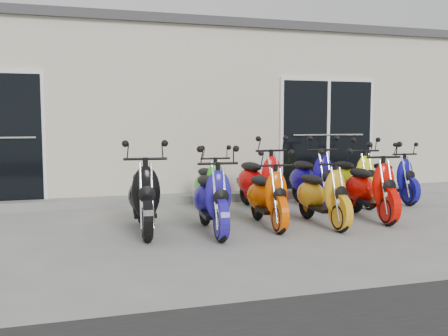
% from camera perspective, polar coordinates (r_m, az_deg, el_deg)
% --- Properties ---
extents(ground, '(80.00, 80.00, 0.00)m').
position_cam_1_polar(ground, '(7.24, 1.36, -6.36)').
color(ground, gray).
rests_on(ground, ground).
extents(building, '(14.00, 6.00, 3.20)m').
position_cam_1_polar(building, '(12.14, -6.21, 5.98)').
color(building, beige).
rests_on(building, ground).
extents(roof_cap, '(14.20, 6.20, 0.16)m').
position_cam_1_polar(roof_cap, '(12.27, -6.30, 13.85)').
color(roof_cap, '#3F3F42').
rests_on(roof_cap, building).
extents(front_step, '(14.00, 0.40, 0.15)m').
position_cam_1_polar(front_step, '(9.13, -2.53, -3.41)').
color(front_step, gray).
rests_on(front_step, ground).
extents(door_left, '(1.07, 0.08, 2.22)m').
position_cam_1_polar(door_left, '(8.97, -23.11, 3.61)').
color(door_left, black).
rests_on(door_left, front_step).
extents(door_right, '(2.02, 0.08, 2.22)m').
position_cam_1_polar(door_right, '(10.11, 11.71, 4.09)').
color(door_right, black).
rests_on(door_right, front_step).
extents(scooter_front_black, '(0.73, 1.73, 1.25)m').
position_cam_1_polar(scooter_front_black, '(6.65, -9.13, -2.02)').
color(scooter_front_black, black).
rests_on(scooter_front_black, ground).
extents(scooter_front_blue, '(0.68, 1.63, 1.18)m').
position_cam_1_polar(scooter_front_blue, '(6.53, -1.39, -2.39)').
color(scooter_front_blue, '#201593').
rests_on(scooter_front_blue, ground).
extents(scooter_front_orange_a, '(0.62, 1.52, 1.10)m').
position_cam_1_polar(scooter_front_orange_a, '(6.97, 4.98, -2.24)').
color(scooter_front_orange_a, '#E34E00').
rests_on(scooter_front_orange_a, ground).
extents(scooter_front_orange_b, '(0.56, 1.51, 1.11)m').
position_cam_1_polar(scooter_front_orange_b, '(7.18, 11.16, -2.05)').
color(scooter_front_orange_b, orange).
rests_on(scooter_front_orange_b, ground).
extents(scooter_front_red, '(0.75, 1.66, 1.19)m').
position_cam_1_polar(scooter_front_red, '(7.81, 16.42, -1.29)').
color(scooter_front_red, red).
rests_on(scooter_front_red, ground).
extents(scooter_back_green, '(0.56, 1.50, 1.10)m').
position_cam_1_polar(scooter_back_green, '(8.12, -1.60, -1.12)').
color(scooter_back_green, '#26BF11').
rests_on(scooter_back_green, ground).
extents(scooter_back_red, '(0.77, 1.74, 1.25)m').
position_cam_1_polar(scooter_back_red, '(8.27, 4.18, -0.51)').
color(scooter_back_red, red).
rests_on(scooter_back_red, ground).
extents(scooter_back_blue, '(0.63, 1.69, 1.24)m').
position_cam_1_polar(scooter_back_blue, '(8.65, 10.04, -0.33)').
color(scooter_back_blue, '#120887').
rests_on(scooter_back_blue, ground).
extents(scooter_back_yellow, '(0.65, 1.65, 1.20)m').
position_cam_1_polar(scooter_back_yellow, '(9.07, 14.57, -0.29)').
color(scooter_back_yellow, yellow).
rests_on(scooter_back_yellow, ground).
extents(scooter_back_extra, '(0.56, 1.50, 1.10)m').
position_cam_1_polar(scooter_back_extra, '(9.59, 18.71, -0.39)').
color(scooter_back_extra, '#0F0C86').
rests_on(scooter_back_extra, ground).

